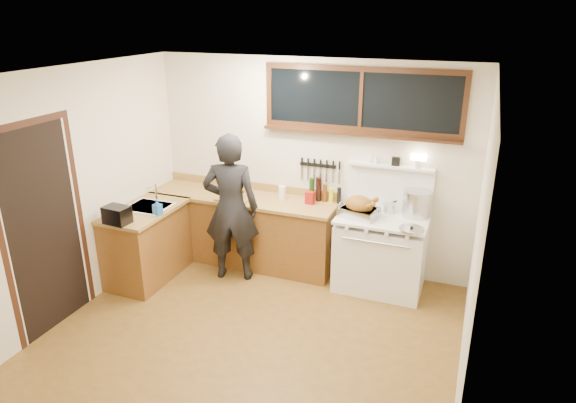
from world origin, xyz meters
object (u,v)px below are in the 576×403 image
at_px(vintage_stove, 381,251).
at_px(cutting_board, 234,195).
at_px(man, 231,208).
at_px(roast_turkey, 360,208).

bearing_deg(vintage_stove, cutting_board, -177.00).
relative_size(man, roast_turkey, 3.87).
bearing_deg(cutting_board, roast_turkey, 0.20).
bearing_deg(vintage_stove, roast_turkey, -160.86).
xyz_separation_m(vintage_stove, roast_turkey, (-0.26, -0.09, 0.53)).
bearing_deg(man, roast_turkey, 11.94).
relative_size(vintage_stove, roast_turkey, 3.38).
height_order(cutting_board, roast_turkey, roast_turkey).
bearing_deg(roast_turkey, man, -168.06).
distance_m(man, cutting_board, 0.33).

